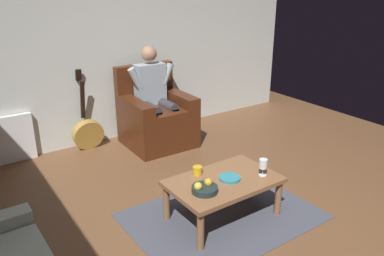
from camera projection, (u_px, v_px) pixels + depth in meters
name	position (u px, v px, depth m)	size (l,w,h in m)	color
ground_plane	(264.00, 242.00, 3.27)	(6.86, 6.86, 0.00)	brown
wall_back	(113.00, 39.00, 5.02)	(5.79, 0.06, 2.66)	silver
rug	(222.00, 216.00, 3.63)	(1.69, 1.22, 0.01)	#424551
armchair	(156.00, 118.00, 5.12)	(0.82, 0.81, 1.02)	#48210F
person_seated	(155.00, 93.00, 5.01)	(0.65, 0.57, 1.27)	#96A3AD
coffee_table	(223.00, 185.00, 3.51)	(0.99, 0.63, 0.38)	brown
guitar	(88.00, 132.00, 4.99)	(0.39, 0.25, 1.03)	#A98338
radiator	(7.00, 140.00, 4.58)	(0.61, 0.06, 0.58)	white
wine_glass_near	(263.00, 165.00, 3.53)	(0.08, 0.08, 0.16)	silver
fruit_bowl	(204.00, 188.00, 3.28)	(0.22, 0.22, 0.11)	#1D2B29
decorative_dish	(229.00, 178.00, 3.49)	(0.19, 0.19, 0.02)	teal
candle_jar	(198.00, 170.00, 3.57)	(0.09, 0.09, 0.08)	gold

